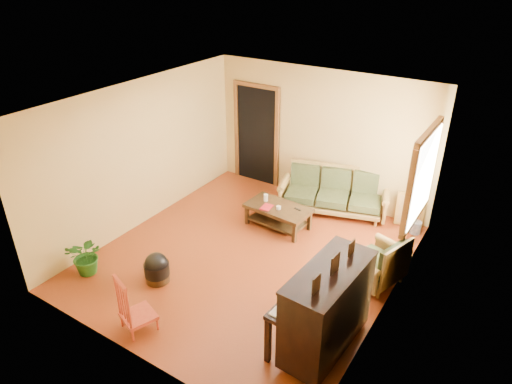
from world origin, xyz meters
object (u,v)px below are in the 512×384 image
Objects in this scene: coffee_table at (278,217)px; armchair at (377,258)px; footstool at (157,271)px; sofa at (334,192)px; potted_plant at (87,256)px; piano at (327,311)px; red_chair at (137,303)px; ceramic_crock at (416,228)px.

armchair reaches higher than coffee_table.
footstool is at bearing -107.95° from coffee_table.
potted_plant is at bearing -138.67° from sofa.
sofa is 1.46× the size of piano.
red_chair is at bearing -94.61° from coffee_table.
red_chair is 1.37× the size of potted_plant.
armchair is 0.95× the size of red_chair.
red_chair is at bearing -151.87° from piano.
sofa is 1.59m from ceramic_crock.
footstool is 0.44× the size of red_chair.
armchair is at bearing -64.61° from sofa.
piano is at bearing 2.92° from footstool.
potted_plant is at bearing -157.63° from footstool.
armchair is 2.15× the size of footstool.
coffee_table is 4.96× the size of ceramic_crock.
red_chair reaches higher than ceramic_crock.
piano is at bearing 44.18° from red_chair.
piano reaches higher than armchair.
footstool reaches higher than ceramic_crock.
piano is 1.60× the size of red_chair.
footstool is (-2.69, -0.14, -0.42)m from piano.
piano is 2.18× the size of potted_plant.
potted_plant is at bearing -135.56° from ceramic_crock.
red_chair is 3.70× the size of ceramic_crock.
footstool is (-2.76, -1.77, -0.23)m from armchair.
ceramic_crock is 5.53m from potted_plant.
ceramic_crock is at bearing -12.57° from sofa.
sofa is 4.30m from red_chair.
coffee_table reaches higher than footstool.
red_chair is at bearing -113.13° from armchair.
sofa is 3.62m from footstool.
red_chair reaches higher than potted_plant.
piano is 2.73m from footstool.
coffee_table is 3.20m from red_chair.
piano is at bearing 8.57° from potted_plant.
sofa is at bearing 149.25° from armchair.
coffee_table is 2.09m from armchair.
ceramic_crock is at bearing 102.24° from armchair.
ceramic_crock is 0.37× the size of potted_plant.
sofa is 2.33× the size of red_chair.
armchair is at bearing 69.03° from red_chair.
footstool is 1.64× the size of ceramic_crock.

